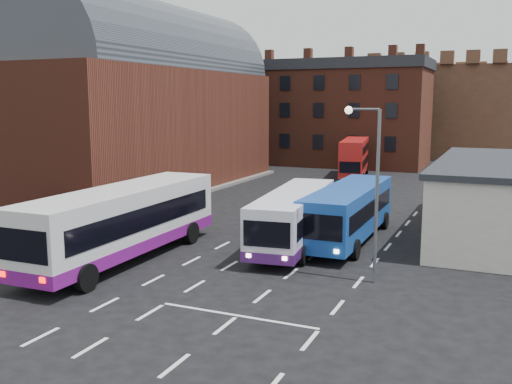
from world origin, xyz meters
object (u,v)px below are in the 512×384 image
at_px(bus_red_double, 354,157).
at_px(pedestrian_beige, 27,263).
at_px(pedestrian_red, 27,254).
at_px(bus_white_inbound, 294,214).
at_px(bus_blue, 349,209).
at_px(bus_white_outbound, 123,218).
at_px(street_lamp, 371,178).

relative_size(bus_red_double, pedestrian_beige, 5.36).
relative_size(bus_red_double, pedestrian_red, 6.80).
bearing_deg(pedestrian_beige, pedestrian_red, -42.98).
distance_m(bus_white_inbound, bus_blue, 3.20).
bearing_deg(bus_white_outbound, pedestrian_beige, -106.89).
height_order(pedestrian_red, pedestrian_beige, pedestrian_beige).
bearing_deg(pedestrian_beige, bus_blue, -126.96).
bearing_deg(street_lamp, pedestrian_red, -162.95).
xyz_separation_m(bus_white_outbound, bus_blue, (8.87, 7.88, -0.29)).
bearing_deg(bus_white_outbound, street_lamp, 5.45).
bearing_deg(bus_blue, bus_white_outbound, 41.41).
bearing_deg(pedestrian_red, bus_red_double, -125.99).
height_order(bus_blue, bus_red_double, bus_red_double).
height_order(bus_blue, pedestrian_beige, bus_blue).
xyz_separation_m(bus_white_inbound, bus_red_double, (-3.78, 27.81, 0.32)).
bearing_deg(pedestrian_beige, bus_red_double, -93.99).
height_order(bus_white_inbound, bus_blue, bus_blue).
height_order(bus_white_outbound, street_lamp, street_lamp).
bearing_deg(bus_white_inbound, pedestrian_beige, 45.89).
bearing_deg(bus_blue, pedestrian_red, 42.84).
bearing_deg(bus_white_inbound, bus_white_outbound, 34.12).
distance_m(street_lamp, pedestrian_beige, 14.52).
xyz_separation_m(bus_blue, bus_red_double, (-6.11, 25.62, 0.27)).
height_order(bus_blue, pedestrian_red, bus_blue).
bearing_deg(bus_red_double, pedestrian_beige, 74.47).
bearing_deg(bus_white_inbound, street_lamp, 131.07).
height_order(bus_white_outbound, bus_red_double, bus_red_double).
bearing_deg(street_lamp, bus_blue, 111.17).
relative_size(bus_white_outbound, pedestrian_red, 8.89).
bearing_deg(street_lamp, bus_white_outbound, -173.64).
bearing_deg(pedestrian_red, bus_white_outbound, -160.15).
height_order(street_lamp, pedestrian_red, street_lamp).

